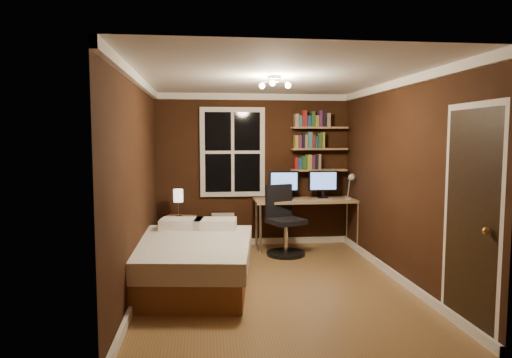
{
  "coord_description": "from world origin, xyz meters",
  "views": [
    {
      "loc": [
        -0.83,
        -5.41,
        1.79
      ],
      "look_at": [
        -0.15,
        0.45,
        1.25
      ],
      "focal_mm": 32.0,
      "sensor_mm": 36.0,
      "label": 1
    }
  ],
  "objects": [
    {
      "name": "window",
      "position": [
        -0.35,
        2.06,
        1.55
      ],
      "size": [
        1.06,
        0.06,
        1.46
      ],
      "primitive_type": "cube",
      "color": "white",
      "rests_on": "wall_back"
    },
    {
      "name": "ceiling",
      "position": [
        0.0,
        0.0,
        2.5
      ],
      "size": [
        3.2,
        4.2,
        0.02
      ],
      "primitive_type": "cube",
      "color": "white",
      "rests_on": "wall_back"
    },
    {
      "name": "wall_back",
      "position": [
        0.0,
        2.1,
        1.25
      ],
      "size": [
        3.2,
        0.04,
        2.5
      ],
      "primitive_type": "cube",
      "color": "black",
      "rests_on": "ground"
    },
    {
      "name": "nightstand",
      "position": [
        -1.22,
        1.71,
        0.28
      ],
      "size": [
        0.56,
        0.56,
        0.56
      ],
      "primitive_type": "cube",
      "rotation": [
        0.0,
        0.0,
        -0.31
      ],
      "color": "brown",
      "rests_on": "ground"
    },
    {
      "name": "wall_left",
      "position": [
        -1.6,
        0.0,
        1.25
      ],
      "size": [
        0.04,
        4.2,
        2.5
      ],
      "primitive_type": "cube",
      "color": "black",
      "rests_on": "ground"
    },
    {
      "name": "monitor_right",
      "position": [
        1.12,
        1.85,
        1.02
      ],
      "size": [
        0.48,
        0.12,
        0.45
      ],
      "primitive_type": null,
      "color": "black",
      "rests_on": "desk"
    },
    {
      "name": "bookshelf_middle",
      "position": [
        1.08,
        1.98,
        1.6
      ],
      "size": [
        0.92,
        0.22,
        0.03
      ],
      "primitive_type": "cube",
      "color": "#98734A",
      "rests_on": "wall_back"
    },
    {
      "name": "bed",
      "position": [
        -1.0,
        0.09,
        0.29
      ],
      "size": [
        1.69,
        2.17,
        0.68
      ],
      "rotation": [
        0.0,
        0.0,
        -0.13
      ],
      "color": "brown",
      "rests_on": "ground"
    },
    {
      "name": "books_row_lower",
      "position": [
        1.08,
        1.98,
        1.38
      ],
      "size": [
        0.42,
        0.16,
        0.23
      ],
      "primitive_type": null,
      "color": "maroon",
      "rests_on": "bookshelf_lower"
    },
    {
      "name": "desk_lamp",
      "position": [
        1.5,
        1.61,
        1.02
      ],
      "size": [
        0.14,
        0.32,
        0.44
      ],
      "primitive_type": null,
      "color": "silver",
      "rests_on": "desk"
    },
    {
      "name": "floor",
      "position": [
        0.0,
        0.0,
        0.0
      ],
      "size": [
        4.2,
        4.2,
        0.0
      ],
      "primitive_type": "plane",
      "color": "brown",
      "rests_on": "ground"
    },
    {
      "name": "desk",
      "position": [
        0.82,
        1.76,
        0.74
      ],
      "size": [
        1.68,
        0.63,
        0.8
      ],
      "color": "#98734A",
      "rests_on": "ground"
    },
    {
      "name": "books_row_middle",
      "position": [
        1.08,
        1.98,
        1.73
      ],
      "size": [
        0.54,
        0.16,
        0.23
      ],
      "primitive_type": null,
      "color": "navy",
      "rests_on": "bookshelf_middle"
    },
    {
      "name": "bookshelf_lower",
      "position": [
        1.08,
        1.98,
        1.25
      ],
      "size": [
        0.92,
        0.22,
        0.03
      ],
      "primitive_type": "cube",
      "color": "#98734A",
      "rests_on": "wall_back"
    },
    {
      "name": "bedside_lamp",
      "position": [
        -1.22,
        1.71,
        0.77
      ],
      "size": [
        0.15,
        0.15,
        0.44
      ],
      "primitive_type": null,
      "color": "beige",
      "rests_on": "nightstand"
    },
    {
      "name": "books_row_upper",
      "position": [
        1.08,
        1.98,
        2.08
      ],
      "size": [
        0.54,
        0.16,
        0.23
      ],
      "primitive_type": null,
      "color": "#285624",
      "rests_on": "bookshelf_upper"
    },
    {
      "name": "monitor_left",
      "position": [
        0.47,
        1.85,
        1.02
      ],
      "size": [
        0.48,
        0.12,
        0.45
      ],
      "primitive_type": null,
      "color": "black",
      "rests_on": "desk"
    },
    {
      "name": "ceiling_fixture",
      "position": [
        0.0,
        -0.1,
        2.4
      ],
      "size": [
        0.44,
        0.44,
        0.18
      ],
      "primitive_type": null,
      "color": "beige",
      "rests_on": "ceiling"
    },
    {
      "name": "wall_right",
      "position": [
        1.6,
        0.0,
        1.25
      ],
      "size": [
        0.04,
        4.2,
        2.5
      ],
      "primitive_type": "cube",
      "color": "black",
      "rests_on": "ground"
    },
    {
      "name": "door_knob",
      "position": [
        1.55,
        -1.85,
        1.0
      ],
      "size": [
        0.06,
        0.06,
        0.06
      ],
      "primitive_type": "sphere",
      "color": "#BA913C",
      "rests_on": "door"
    },
    {
      "name": "door",
      "position": [
        1.59,
        -1.55,
        1.02
      ],
      "size": [
        0.03,
        0.82,
        2.05
      ],
      "primitive_type": null,
      "color": "black",
      "rests_on": "ground"
    },
    {
      "name": "bookshelf_upper",
      "position": [
        1.08,
        1.98,
        1.95
      ],
      "size": [
        0.92,
        0.22,
        0.03
      ],
      "primitive_type": "cube",
      "color": "#98734A",
      "rests_on": "wall_back"
    },
    {
      "name": "radiator",
      "position": [
        -0.52,
        2.0,
        0.27
      ],
      "size": [
        0.37,
        0.13,
        0.55
      ],
      "primitive_type": "cube",
      "color": "silver",
      "rests_on": "ground"
    },
    {
      "name": "office_chair",
      "position": [
        0.39,
        1.36,
        0.41
      ],
      "size": [
        0.62,
        0.62,
        1.06
      ],
      "rotation": [
        0.0,
        0.0,
        0.39
      ],
      "color": "black",
      "rests_on": "ground"
    }
  ]
}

